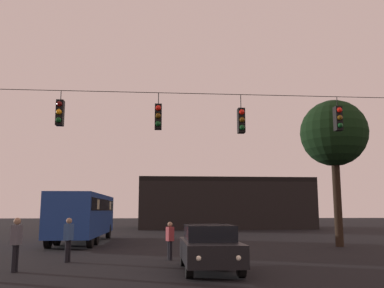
% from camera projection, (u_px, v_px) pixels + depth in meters
% --- Properties ---
extents(ground_plane, '(168.00, 168.00, 0.00)m').
position_uv_depth(ground_plane, '(158.00, 241.00, 27.84)').
color(ground_plane, black).
rests_on(ground_plane, ground).
extents(overhead_signal_span, '(20.27, 0.44, 7.26)m').
position_uv_depth(overhead_signal_span, '(158.00, 150.00, 15.52)').
color(overhead_signal_span, black).
rests_on(overhead_signal_span, ground).
extents(city_bus, '(2.59, 11.01, 3.00)m').
position_uv_depth(city_bus, '(84.00, 213.00, 26.88)').
color(city_bus, navy).
rests_on(city_bus, ground).
extents(car_near_right, '(1.81, 4.34, 1.52)m').
position_uv_depth(car_near_right, '(210.00, 247.00, 14.18)').
color(car_near_right, black).
rests_on(car_near_right, ground).
extents(pedestrian_crossing_left, '(0.36, 0.42, 1.72)m').
position_uv_depth(pedestrian_crossing_left, '(68.00, 237.00, 16.59)').
color(pedestrian_crossing_left, black).
rests_on(pedestrian_crossing_left, ground).
extents(pedestrian_crossing_center, '(0.31, 0.40, 1.77)m').
position_uv_depth(pedestrian_crossing_center, '(16.00, 241.00, 13.96)').
color(pedestrian_crossing_center, black).
rests_on(pedestrian_crossing_center, ground).
extents(pedestrian_crossing_right, '(0.34, 0.42, 1.54)m').
position_uv_depth(pedestrian_crossing_right, '(170.00, 239.00, 17.34)').
color(pedestrian_crossing_right, black).
rests_on(pedestrian_crossing_right, ground).
extents(corner_building, '(19.12, 10.54, 5.57)m').
position_uv_depth(corner_building, '(222.00, 204.00, 49.36)').
color(corner_building, black).
rests_on(corner_building, ground).
extents(tree_left_silhouette, '(3.87, 3.87, 8.43)m').
position_uv_depth(tree_left_silhouette, '(334.00, 134.00, 24.63)').
color(tree_left_silhouette, black).
rests_on(tree_left_silhouette, ground).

